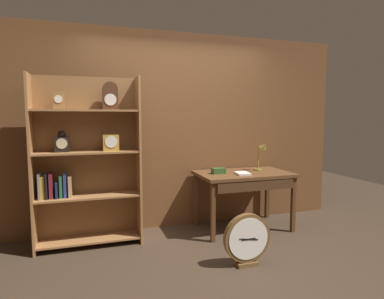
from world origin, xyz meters
name	(u,v)px	position (x,y,z in m)	size (l,w,h in m)	color
ground_plane	(215,269)	(0.00, 0.00, 0.00)	(10.00, 10.00, 0.00)	#3D2D21
back_wood_panel	(176,131)	(0.00, 1.41, 1.30)	(4.80, 0.05, 2.60)	brown
bookshelf	(86,162)	(-1.17, 1.03, 0.97)	(1.17, 0.32, 1.95)	#9E6B3D
workbench	(244,179)	(0.80, 0.95, 0.67)	(1.22, 0.73, 0.76)	brown
desk_lamp	(262,152)	(1.10, 1.03, 1.01)	(0.18, 0.18, 0.40)	olive
toolbox_small	(219,171)	(0.45, 1.00, 0.80)	(0.17, 0.10, 0.07)	#2D5123
open_repair_manual	(243,173)	(0.72, 0.85, 0.77)	(0.16, 0.22, 0.03)	silver
round_clock_large	(247,239)	(0.34, -0.02, 0.27)	(0.49, 0.11, 0.53)	brown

